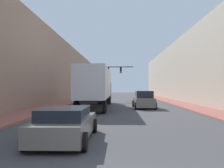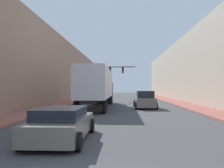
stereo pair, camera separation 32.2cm
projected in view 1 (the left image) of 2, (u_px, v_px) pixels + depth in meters
sidewalk_right at (174, 102)px, 33.97m from camera, size 2.65×80.00×0.15m
sidewalk_left at (68, 102)px, 34.37m from camera, size 2.65×80.00×0.15m
building_right at (206, 68)px, 33.92m from camera, size 6.00×80.00×9.39m
building_left at (37, 68)px, 34.56m from camera, size 6.00×80.00×9.44m
semi_truck at (97, 86)px, 25.94m from camera, size 2.57×14.92×3.89m
sedan_car at (66, 124)px, 9.80m from camera, size 2.14×4.76×1.30m
suv_car at (144, 100)px, 25.17m from camera, size 2.09×4.97×1.75m
traffic_signal_gantry at (98, 75)px, 38.85m from camera, size 7.95×0.35×5.58m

